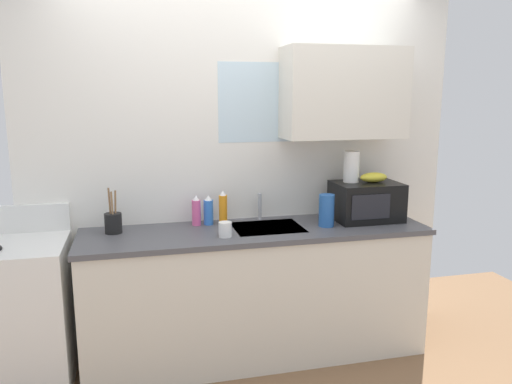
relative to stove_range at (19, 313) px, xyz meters
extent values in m
cube|color=white|center=(1.50, 0.35, 0.79)|extent=(3.08, 0.10, 2.50)
cube|color=silver|center=(2.16, 0.14, 1.33)|extent=(0.85, 0.32, 0.62)
cube|color=silver|center=(1.59, 0.31, 1.27)|extent=(0.56, 0.02, 0.55)
cube|color=silver|center=(1.50, 0.00, -0.03)|extent=(2.28, 0.60, 0.86)
cube|color=#4C4C51|center=(1.50, 0.00, 0.42)|extent=(2.31, 0.63, 0.03)
cube|color=#9EA0A5|center=(1.59, 0.02, 0.37)|extent=(0.46, 0.38, 0.14)
cylinder|color=#B2B5BA|center=(1.59, 0.24, 0.54)|extent=(0.03, 0.03, 0.19)
cube|color=white|center=(0.00, 0.00, -0.01)|extent=(0.60, 0.60, 0.90)
cube|color=white|center=(0.00, 0.28, 0.53)|extent=(0.60, 0.04, 0.18)
cube|color=black|center=(2.32, 0.05, 0.58)|extent=(0.46, 0.34, 0.27)
cube|color=black|center=(2.27, -0.13, 0.58)|extent=(0.28, 0.01, 0.17)
ellipsoid|color=gold|center=(2.37, 0.05, 0.75)|extent=(0.20, 0.11, 0.07)
cylinder|color=white|center=(2.22, 0.10, 0.82)|extent=(0.11, 0.11, 0.22)
cylinder|color=orange|center=(1.31, 0.15, 0.54)|extent=(0.06, 0.06, 0.21)
cone|color=white|center=(1.31, 0.15, 0.67)|extent=(0.04, 0.04, 0.04)
cylinder|color=blue|center=(1.21, 0.18, 0.53)|extent=(0.07, 0.07, 0.17)
cone|color=white|center=(1.21, 0.18, 0.63)|extent=(0.05, 0.05, 0.04)
cylinder|color=#E55999|center=(1.13, 0.19, 0.53)|extent=(0.06, 0.06, 0.17)
cone|color=white|center=(1.13, 0.19, 0.63)|extent=(0.04, 0.04, 0.04)
cylinder|color=#2659A5|center=(1.98, -0.05, 0.55)|extent=(0.10, 0.10, 0.22)
cylinder|color=white|center=(1.27, -0.14, 0.49)|extent=(0.08, 0.08, 0.09)
cylinder|color=black|center=(0.58, 0.12, 0.51)|extent=(0.11, 0.11, 0.13)
cylinder|color=olive|center=(0.57, 0.12, 0.61)|extent=(0.02, 0.03, 0.26)
cylinder|color=olive|center=(0.60, 0.13, 0.60)|extent=(0.02, 0.03, 0.24)
cylinder|color=olive|center=(0.58, 0.10, 0.60)|extent=(0.02, 0.03, 0.24)
camera|label=1|loc=(0.73, -3.14, 1.33)|focal=35.13mm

